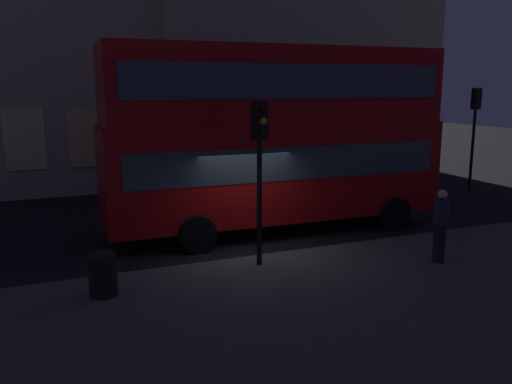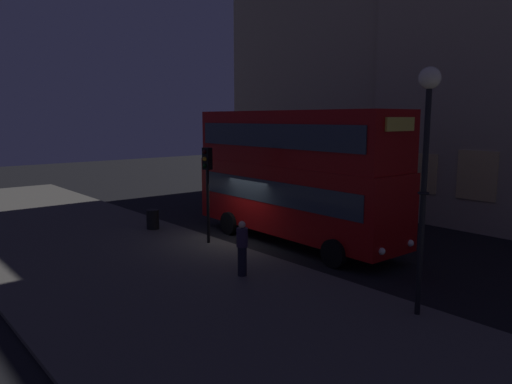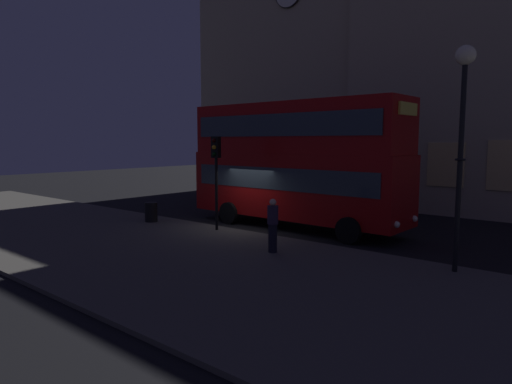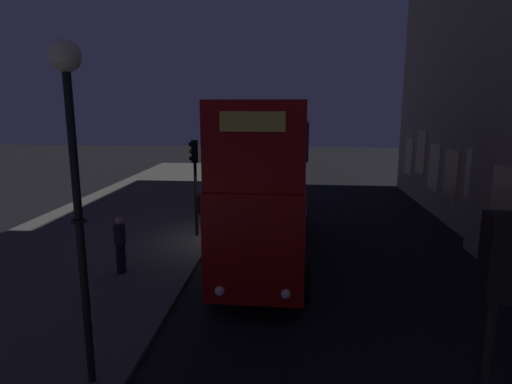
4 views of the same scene
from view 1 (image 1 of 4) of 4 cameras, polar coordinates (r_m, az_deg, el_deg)
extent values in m
plane|color=black|center=(13.83, -0.42, -6.48)|extent=(80.00, 80.00, 0.00)
cube|color=#4C4944|center=(9.76, 10.95, -14.17)|extent=(44.00, 8.64, 0.12)
cube|color=#F9E09E|center=(21.57, -23.58, 5.12)|extent=(1.44, 0.06, 2.23)
cube|color=#E5C67F|center=(21.66, -17.60, 5.48)|extent=(1.44, 0.06, 2.17)
cube|color=#F9E09E|center=(21.95, -11.76, 6.75)|extent=(1.44, 0.06, 1.97)
cube|color=#E5C67F|center=(22.44, -2.53, 6.71)|extent=(1.74, 0.06, 1.86)
cube|color=#E5C67F|center=(23.51, 3.76, 7.22)|extent=(1.74, 0.06, 2.15)
cube|color=#E5C67F|center=(24.83, 9.44, 7.41)|extent=(1.74, 0.06, 2.30)
cube|color=#F2D18C|center=(26.40, 14.47, 6.76)|extent=(1.74, 0.06, 1.91)
cube|color=#9E0C0C|center=(15.47, 2.10, 2.44)|extent=(9.88, 2.65, 2.70)
cube|color=#9E0C0C|center=(15.28, 2.16, 11.37)|extent=(9.68, 2.59, 2.11)
cube|color=#2D3842|center=(15.42, 2.11, 3.67)|extent=(9.10, 2.69, 0.90)
cube|color=#2D3842|center=(15.28, 2.17, 11.77)|extent=(9.10, 2.69, 0.90)
cube|color=#F2D84C|center=(17.80, 17.06, 12.75)|extent=(0.11, 1.45, 0.44)
sphere|color=white|center=(18.77, 15.05, 0.53)|extent=(0.24, 0.24, 0.24)
sphere|color=white|center=(17.55, 18.08, -0.37)|extent=(0.24, 0.24, 0.24)
cylinder|color=black|center=(18.34, 10.10, -0.61)|extent=(0.99, 0.26, 0.99)
cylinder|color=black|center=(16.30, 14.71, -2.31)|extent=(0.99, 0.26, 0.99)
cylinder|color=black|center=(16.08, -8.62, -2.24)|extent=(0.99, 0.26, 0.99)
cylinder|color=black|center=(13.71, -6.26, -4.55)|extent=(0.99, 0.26, 0.99)
cylinder|color=black|center=(12.17, 0.36, -1.25)|extent=(0.12, 0.12, 2.92)
cube|color=black|center=(11.90, 0.37, 7.64)|extent=(0.37, 0.32, 0.85)
sphere|color=black|center=(11.77, 0.80, 8.91)|extent=(0.17, 0.17, 0.17)
sphere|color=orange|center=(11.78, 0.79, 7.60)|extent=(0.17, 0.17, 0.17)
sphere|color=black|center=(11.80, 0.79, 6.29)|extent=(0.17, 0.17, 0.17)
cylinder|color=black|center=(23.64, 22.19, 4.22)|extent=(0.12, 0.12, 3.30)
cube|color=black|center=(23.50, 22.57, 9.24)|extent=(0.34, 0.28, 0.85)
sphere|color=red|center=(23.61, 22.38, 9.91)|extent=(0.17, 0.17, 0.17)
sphere|color=black|center=(23.61, 22.33, 9.26)|extent=(0.17, 0.17, 0.17)
sphere|color=black|center=(23.62, 22.28, 8.61)|extent=(0.17, 0.17, 0.17)
cylinder|color=black|center=(13.33, 19.05, -5.18)|extent=(0.28, 0.28, 0.93)
cylinder|color=#2D2338|center=(13.14, 19.27, -1.99)|extent=(0.36, 0.36, 0.60)
sphere|color=beige|center=(13.05, 19.38, -0.24)|extent=(0.22, 0.22, 0.22)
cylinder|color=black|center=(11.08, -16.12, -8.50)|extent=(0.56, 0.56, 0.87)
camera|label=2|loc=(20.02, 66.81, 6.81)|focal=33.63mm
camera|label=3|loc=(17.44, 73.28, 1.55)|focal=31.47mm
camera|label=4|loc=(25.36, 32.79, 11.64)|focal=29.97mm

